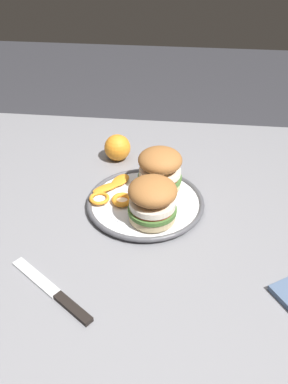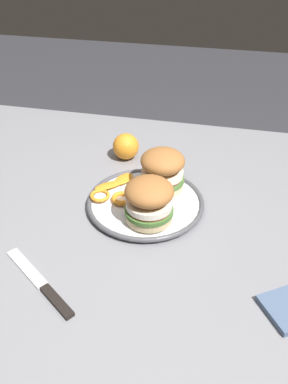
{
  "view_description": "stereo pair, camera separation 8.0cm",
  "coord_description": "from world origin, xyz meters",
  "px_view_note": "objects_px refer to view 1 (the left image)",
  "views": [
    {
      "loc": [
        0.08,
        -0.74,
        1.36
      ],
      "look_at": [
        -0.0,
        0.02,
        0.81
      ],
      "focal_mm": 37.57,
      "sensor_mm": 36.0,
      "label": 1
    },
    {
      "loc": [
        0.16,
        -0.72,
        1.36
      ],
      "look_at": [
        -0.0,
        0.02,
        0.81
      ],
      "focal_mm": 37.57,
      "sensor_mm": 36.0,
      "label": 2
    }
  ],
  "objects_px": {
    "sandwich_half_left": "(160,168)",
    "table_knife": "(56,294)",
    "sandwich_half_right": "(152,200)",
    "dinner_plate": "(144,202)",
    "dining_table": "(145,241)",
    "whole_orange": "(117,148)"
  },
  "relations": [
    {
      "from": "whole_orange",
      "to": "sandwich_half_left",
      "type": "bearing_deg",
      "value": -47.88
    },
    {
      "from": "dinner_plate",
      "to": "dining_table",
      "type": "bearing_deg",
      "value": -79.79
    },
    {
      "from": "dinner_plate",
      "to": "sandwich_half_left",
      "type": "xyz_separation_m",
      "value": [
        0.03,
        0.06,
        0.06
      ]
    },
    {
      "from": "sandwich_half_right",
      "to": "table_knife",
      "type": "bearing_deg",
      "value": -125.19
    },
    {
      "from": "whole_orange",
      "to": "sandwich_half_right",
      "type": "bearing_deg",
      "value": -65.41
    },
    {
      "from": "table_knife",
      "to": "sandwich_half_right",
      "type": "bearing_deg",
      "value": 54.81
    },
    {
      "from": "dining_table",
      "to": "whole_orange",
      "type": "distance_m",
      "value": 0.28
    },
    {
      "from": "sandwich_half_right",
      "to": "sandwich_half_left",
      "type": "bearing_deg",
      "value": 87.38
    },
    {
      "from": "dinner_plate",
      "to": "whole_orange",
      "type": "distance_m",
      "value": 0.23
    },
    {
      "from": "dinner_plate",
      "to": "sandwich_half_right",
      "type": "relative_size",
      "value": 2.39
    },
    {
      "from": "whole_orange",
      "to": "table_knife",
      "type": "xyz_separation_m",
      "value": [
        -0.03,
        -0.49,
        -0.03
      ]
    },
    {
      "from": "dining_table",
      "to": "dinner_plate",
      "type": "relative_size",
      "value": 4.89
    },
    {
      "from": "dining_table",
      "to": "whole_orange",
      "type": "relative_size",
      "value": 18.66
    },
    {
      "from": "dining_table",
      "to": "table_knife",
      "type": "height_order",
      "value": "table_knife"
    },
    {
      "from": "dinner_plate",
      "to": "whole_orange",
      "type": "height_order",
      "value": "whole_orange"
    },
    {
      "from": "dining_table",
      "to": "sandwich_half_right",
      "type": "relative_size",
      "value": 11.7
    },
    {
      "from": "dinner_plate",
      "to": "sandwich_half_right",
      "type": "xyz_separation_m",
      "value": [
        0.03,
        -0.06,
        0.06
      ]
    },
    {
      "from": "sandwich_half_left",
      "to": "table_knife",
      "type": "xyz_separation_m",
      "value": [
        -0.16,
        -0.35,
        -0.07
      ]
    },
    {
      "from": "sandwich_half_right",
      "to": "dinner_plate",
      "type": "bearing_deg",
      "value": 111.71
    },
    {
      "from": "sandwich_half_left",
      "to": "whole_orange",
      "type": "distance_m",
      "value": 0.2
    },
    {
      "from": "dining_table",
      "to": "sandwich_half_left",
      "type": "relative_size",
      "value": 12.32
    },
    {
      "from": "sandwich_half_right",
      "to": "table_knife",
      "type": "height_order",
      "value": "sandwich_half_right"
    }
  ]
}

